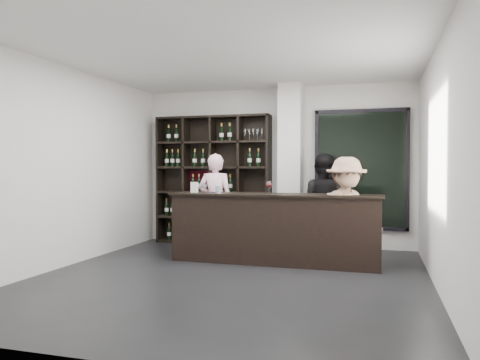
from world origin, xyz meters
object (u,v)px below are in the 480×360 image
(tasting_counter, at_px, (274,228))
(customer, at_px, (347,213))
(wine_shelf, at_px, (213,180))
(taster_black, at_px, (322,204))
(taster_pink, at_px, (215,202))

(tasting_counter, bearing_deg, customer, -2.03)
(wine_shelf, height_order, customer, wine_shelf)
(tasting_counter, height_order, customer, customer)
(wine_shelf, relative_size, taster_black, 1.44)
(taster_black, xyz_separation_m, customer, (0.46, -1.06, -0.04))
(taster_pink, height_order, customer, taster_pink)
(tasting_counter, xyz_separation_m, customer, (1.06, -0.05, 0.27))
(taster_pink, distance_m, taster_black, 1.82)
(customer, bearing_deg, taster_pink, 138.78)
(wine_shelf, height_order, taster_pink, wine_shelf)
(taster_pink, xyz_separation_m, customer, (2.26, -0.80, -0.04))
(wine_shelf, xyz_separation_m, customer, (2.56, -1.52, -0.41))
(tasting_counter, bearing_deg, taster_black, 59.95)
(wine_shelf, xyz_separation_m, taster_pink, (0.30, -0.72, -0.36))
(tasting_counter, distance_m, taster_pink, 1.45)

